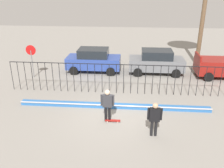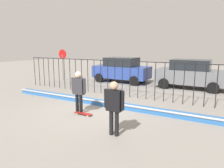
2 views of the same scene
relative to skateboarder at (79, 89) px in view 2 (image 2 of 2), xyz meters
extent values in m
plane|color=gray|center=(0.21, 0.38, -1.05)|extent=(60.00, 60.00, 0.00)
cube|color=#2D6BB7|center=(0.21, 1.48, -0.94)|extent=(11.00, 0.36, 0.22)
cylinder|color=#B2B2B7|center=(0.21, 1.30, -0.83)|extent=(11.00, 0.09, 0.09)
cylinder|color=black|center=(-6.79, 3.55, -0.06)|extent=(0.04, 0.04, 1.98)
cylinder|color=black|center=(-6.32, 3.55, -0.06)|extent=(0.04, 0.04, 1.98)
cylinder|color=black|center=(-5.85, 3.55, -0.06)|extent=(0.04, 0.04, 1.98)
cylinder|color=black|center=(-5.39, 3.55, -0.06)|extent=(0.04, 0.04, 1.98)
cylinder|color=black|center=(-4.92, 3.55, -0.06)|extent=(0.04, 0.04, 1.98)
cylinder|color=black|center=(-4.45, 3.55, -0.06)|extent=(0.04, 0.04, 1.98)
cylinder|color=black|center=(-3.99, 3.55, -0.06)|extent=(0.04, 0.04, 1.98)
cylinder|color=black|center=(-3.52, 3.55, -0.06)|extent=(0.04, 0.04, 1.98)
cylinder|color=black|center=(-3.05, 3.55, -0.06)|extent=(0.04, 0.04, 1.98)
cylinder|color=black|center=(-2.59, 3.55, -0.06)|extent=(0.04, 0.04, 1.98)
cylinder|color=black|center=(-2.12, 3.55, -0.06)|extent=(0.04, 0.04, 1.98)
cylinder|color=black|center=(-1.65, 3.55, -0.06)|extent=(0.04, 0.04, 1.98)
cylinder|color=black|center=(-1.19, 3.55, -0.06)|extent=(0.04, 0.04, 1.98)
cylinder|color=black|center=(-0.72, 3.55, -0.06)|extent=(0.04, 0.04, 1.98)
cylinder|color=black|center=(-0.25, 3.55, -0.06)|extent=(0.04, 0.04, 1.98)
cylinder|color=black|center=(0.21, 3.55, -0.06)|extent=(0.04, 0.04, 1.98)
cylinder|color=black|center=(0.68, 3.55, -0.06)|extent=(0.04, 0.04, 1.98)
cylinder|color=black|center=(1.15, 3.55, -0.06)|extent=(0.04, 0.04, 1.98)
cylinder|color=black|center=(1.61, 3.55, -0.06)|extent=(0.04, 0.04, 1.98)
cylinder|color=black|center=(2.08, 3.55, -0.06)|extent=(0.04, 0.04, 1.98)
cylinder|color=black|center=(2.55, 3.55, -0.06)|extent=(0.04, 0.04, 1.98)
cylinder|color=black|center=(3.01, 3.55, -0.06)|extent=(0.04, 0.04, 1.98)
cylinder|color=black|center=(3.48, 3.55, -0.06)|extent=(0.04, 0.04, 1.98)
cylinder|color=black|center=(3.95, 3.55, -0.06)|extent=(0.04, 0.04, 1.98)
cylinder|color=black|center=(4.41, 3.55, -0.06)|extent=(0.04, 0.04, 1.98)
cylinder|color=black|center=(4.88, 3.55, -0.06)|extent=(0.04, 0.04, 1.98)
cube|color=black|center=(0.21, 3.55, 0.91)|extent=(14.00, 0.04, 0.04)
cylinder|color=black|center=(-0.10, 0.00, -0.64)|extent=(0.14, 0.14, 0.81)
cylinder|color=black|center=(0.10, 0.00, -0.64)|extent=(0.14, 0.14, 0.81)
cube|color=#333338|center=(0.00, 0.00, 0.10)|extent=(0.49, 0.21, 0.67)
sphere|color=beige|center=(0.00, 0.00, 0.57)|extent=(0.26, 0.26, 0.26)
cylinder|color=#333338|center=(-0.30, 0.00, 0.13)|extent=(0.11, 0.11, 0.60)
cylinder|color=#333338|center=(0.30, 0.00, 0.13)|extent=(0.11, 0.11, 0.60)
cube|color=#A51E19|center=(0.28, -0.09, -0.99)|extent=(0.80, 0.20, 0.02)
cylinder|color=silver|center=(0.55, -0.02, -1.02)|extent=(0.05, 0.03, 0.05)
cylinder|color=silver|center=(0.55, -0.17, -1.02)|extent=(0.05, 0.03, 0.05)
cylinder|color=silver|center=(0.01, -0.02, -1.02)|extent=(0.05, 0.03, 0.05)
cylinder|color=silver|center=(0.01, -0.17, -1.02)|extent=(0.05, 0.03, 0.05)
cylinder|color=black|center=(2.21, -1.18, -0.65)|extent=(0.13, 0.13, 0.79)
cylinder|color=black|center=(2.40, -1.18, -0.65)|extent=(0.13, 0.13, 0.79)
cube|color=black|center=(2.30, -1.18, 0.07)|extent=(0.48, 0.21, 0.66)
sphere|color=tan|center=(2.30, -1.18, 0.53)|extent=(0.26, 0.26, 0.26)
cylinder|color=black|center=(2.01, -1.18, 0.11)|extent=(0.10, 0.10, 0.59)
cylinder|color=black|center=(2.59, -1.18, 0.11)|extent=(0.10, 0.10, 0.59)
cube|color=#2D479E|center=(-1.92, 7.70, -0.26)|extent=(4.30, 1.90, 0.90)
cube|color=#1E2328|center=(-1.92, 7.70, 0.52)|extent=(2.37, 1.71, 0.66)
cylinder|color=black|center=(-0.46, 8.65, -0.71)|extent=(0.68, 0.22, 0.68)
cylinder|color=black|center=(-0.46, 6.75, -0.71)|extent=(0.68, 0.22, 0.68)
cylinder|color=black|center=(-3.38, 8.65, -0.71)|extent=(0.68, 0.22, 0.68)
cylinder|color=black|center=(-3.38, 6.75, -0.71)|extent=(0.68, 0.22, 0.68)
cube|color=slate|center=(3.12, 7.70, -0.26)|extent=(4.30, 1.90, 0.90)
cube|color=#1E2328|center=(3.12, 7.70, 0.52)|extent=(2.37, 1.71, 0.66)
cylinder|color=black|center=(4.58, 8.65, -0.71)|extent=(0.68, 0.22, 0.68)
cylinder|color=black|center=(4.58, 6.75, -0.71)|extent=(0.68, 0.22, 0.68)
cylinder|color=black|center=(1.65, 8.65, -0.71)|extent=(0.68, 0.22, 0.68)
cylinder|color=black|center=(1.65, 6.75, -0.71)|extent=(0.68, 0.22, 0.68)
cylinder|color=slate|center=(-6.34, 5.98, 0.00)|extent=(0.07, 0.07, 2.10)
cylinder|color=red|center=(-6.34, 6.00, 1.07)|extent=(0.76, 0.02, 0.76)
camera|label=1|loc=(1.18, -11.05, 5.58)|focal=38.96mm
camera|label=2|loc=(5.22, -6.50, 1.70)|focal=33.08mm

